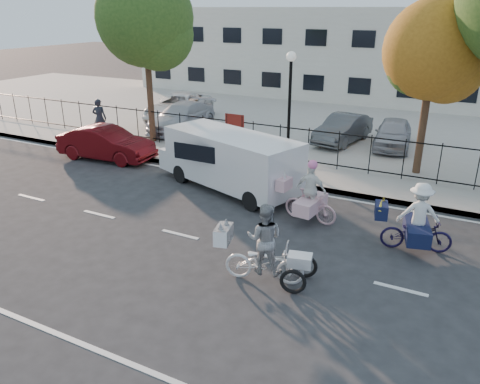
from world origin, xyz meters
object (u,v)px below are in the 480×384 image
Objects in this scene: unicorn_bike at (310,199)px; lot_car_b at (179,107)px; white_van at (229,159)px; lamppost at (290,89)px; lot_car_a at (182,117)px; pedestrian at (100,118)px; red_sedan at (106,143)px; bull_bike at (416,224)px; lot_car_d at (393,133)px; zebra_trike at (265,252)px; lot_car_c at (343,129)px.

unicorn_bike is 0.37× the size of lot_car_b.
white_van reaches higher than unicorn_bike.
lot_car_a is (-6.90, 2.89, -2.29)m from lamppost.
unicorn_bike is at bearing -39.75° from lot_car_a.
pedestrian is (-9.60, -0.04, -2.05)m from lamppost.
red_sedan is 0.90× the size of lot_car_a.
pedestrian is (-2.41, 2.26, 0.38)m from red_sedan.
pedestrian is (-12.01, 4.24, 0.35)m from unicorn_bike.
bull_bike is at bearing -91.76° from unicorn_bike.
lamppost is 6.00m from lot_car_d.
red_sedan is 1.12× the size of lot_car_d.
lot_car_d is at bearing 54.66° from lamppost.
zebra_trike is 12.29m from lot_car_c.
pedestrian is 3.99m from lot_car_a.
lamppost is at bearing -131.54° from lot_car_d.
zebra_trike is at bearing 124.14° from bull_bike.
pedestrian is 0.40× the size of lot_car_a.
bull_bike is 10.07m from lot_car_c.
white_van is at bearing -125.32° from lot_car_d.
zebra_trike reaches higher than lot_car_b.
lot_car_c is (1.00, 4.30, -2.33)m from lamppost.
lamppost reaches higher than pedestrian.
pedestrian is at bearing 179.33° from white_van.
zebra_trike is 16.60m from lot_car_b.
white_van is 1.44× the size of red_sedan.
white_van is 1.56× the size of lot_car_c.
unicorn_bike is 0.50× the size of lot_car_c.
lot_car_c is at bearing -177.86° from pedestrian.
lot_car_c is (9.29, -0.35, -0.08)m from lot_car_b.
lamppost is 4.99m from lot_car_c.
zebra_trike is 12.41m from lot_car_d.
unicorn_bike is at bearing -10.09° from zebra_trike.
unicorn_bike is at bearing -71.14° from lot_car_c.
unicorn_bike is 0.32× the size of white_van.
red_sedan is at bearing 65.52° from bull_bike.
zebra_trike is at bearing -50.76° from lot_car_a.
zebra_trike is 0.59× the size of lot_car_c.
lot_car_c is (-4.46, 9.02, 0.04)m from bull_bike.
lot_car_c is at bearing -55.50° from red_sedan.
red_sedan is (-6.21, 0.70, -0.41)m from white_van.
lamppost is 7.83m from lot_car_a.
lamppost reaches higher than unicorn_bike.
pedestrian is at bearing -166.64° from lot_car_d.
lot_car_c is (1.99, 7.30, -0.31)m from white_van.
bull_bike is (5.46, -4.72, -2.37)m from lamppost.
lot_car_c is (10.61, 4.34, -0.28)m from pedestrian.
unicorn_bike reaches higher than lot_car_a.
lamppost is 0.72× the size of white_van.
pedestrian is 4.88m from lot_car_b.
lamppost is 5.46m from unicorn_bike.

